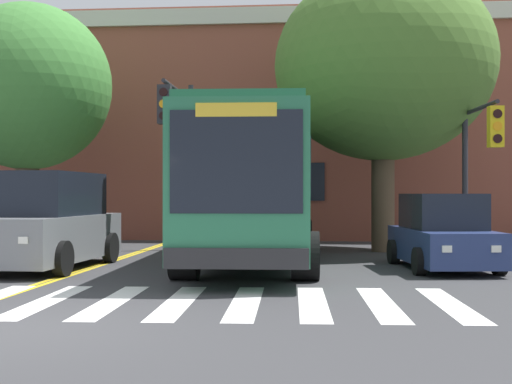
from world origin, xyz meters
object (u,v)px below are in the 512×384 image
(traffic_light_near_corner, at_px, (478,148))
(street_tree_curbside_large, at_px, (383,65))
(city_bus, at_px, (254,185))
(traffic_light_overhead, at_px, (180,134))
(car_grey_near_lane, at_px, (47,223))
(street_tree_curbside_small, at_px, (28,88))
(car_navy_far_lane, at_px, (442,234))

(traffic_light_near_corner, distance_m, street_tree_curbside_large, 4.42)
(city_bus, height_order, traffic_light_overhead, traffic_light_overhead)
(car_grey_near_lane, relative_size, street_tree_curbside_small, 0.65)
(car_grey_near_lane, distance_m, street_tree_curbside_small, 7.44)
(traffic_light_overhead, height_order, street_tree_curbside_large, street_tree_curbside_large)
(car_grey_near_lane, xyz_separation_m, car_navy_far_lane, (9.15, 0.68, -0.26))
(street_tree_curbside_large, bearing_deg, traffic_light_overhead, -164.45)
(street_tree_curbside_large, height_order, street_tree_curbside_small, street_tree_curbside_large)
(traffic_light_near_corner, xyz_separation_m, traffic_light_overhead, (-8.12, 1.04, 0.52))
(traffic_light_overhead, bearing_deg, traffic_light_near_corner, -7.30)
(car_navy_far_lane, xyz_separation_m, traffic_light_overhead, (-6.79, 3.33, 2.65))
(car_grey_near_lane, xyz_separation_m, street_tree_curbside_large, (8.24, 5.65, 4.58))
(city_bus, distance_m, traffic_light_overhead, 3.67)
(street_tree_curbside_large, bearing_deg, car_navy_far_lane, -79.66)
(car_navy_far_lane, bearing_deg, city_bus, 168.19)
(traffic_light_near_corner, relative_size, traffic_light_overhead, 0.88)
(car_grey_near_lane, distance_m, car_navy_far_lane, 9.18)
(city_bus, distance_m, car_navy_far_lane, 4.69)
(street_tree_curbside_small, bearing_deg, street_tree_curbside_large, 0.33)
(city_bus, xyz_separation_m, car_grey_near_lane, (-4.70, -1.61, -0.89))
(car_grey_near_lane, height_order, street_tree_curbside_small, street_tree_curbside_small)
(traffic_light_overhead, xyz_separation_m, street_tree_curbside_small, (-5.18, 1.57, 1.63))
(car_navy_far_lane, relative_size, street_tree_curbside_large, 0.46)
(city_bus, bearing_deg, street_tree_curbside_large, 48.70)
(traffic_light_near_corner, bearing_deg, car_navy_far_lane, -120.09)
(city_bus, height_order, street_tree_curbside_large, street_tree_curbside_large)
(city_bus, distance_m, car_grey_near_lane, 5.04)
(car_navy_far_lane, xyz_separation_m, traffic_light_near_corner, (1.33, 2.29, 2.13))
(traffic_light_overhead, relative_size, street_tree_curbside_small, 0.66)
(street_tree_curbside_large, bearing_deg, traffic_light_near_corner, -50.18)
(city_bus, height_order, traffic_light_near_corner, traffic_light_near_corner)
(car_grey_near_lane, height_order, traffic_light_overhead, traffic_light_overhead)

